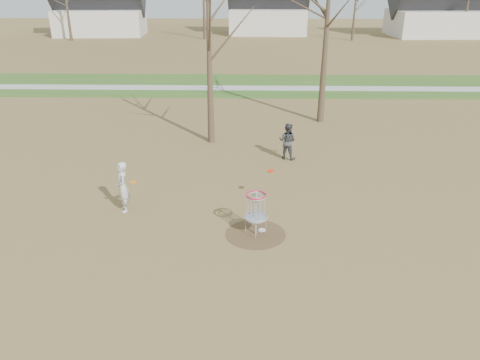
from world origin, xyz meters
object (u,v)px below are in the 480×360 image
player_standing (123,187)px  disc_grounded (262,230)px  player_throwing (287,141)px  disc_golf_basket (256,207)px

player_standing → disc_grounded: (4.46, -1.24, -0.82)m
player_throwing → disc_golf_basket: 6.51m
player_throwing → disc_grounded: 6.31m
player_throwing → disc_golf_basket: bearing=100.2°
player_standing → disc_grounded: size_ratio=7.61×
player_standing → disc_grounded: bearing=53.3°
disc_golf_basket → disc_grounded: bearing=48.0°
player_standing → player_throwing: (5.62, 4.92, -0.07)m
disc_grounded → disc_golf_basket: disc_golf_basket is taller
player_standing → player_throwing: size_ratio=1.09×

